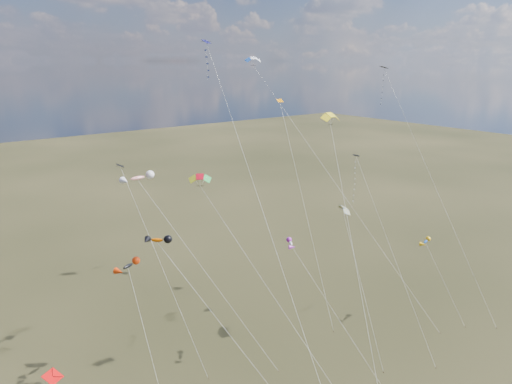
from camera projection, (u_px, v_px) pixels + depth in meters
diamond_black_high at (390, 101)px, 64.42m from camera, size 4.43×19.48×33.76m
diamond_navy_tall at (218, 91)px, 50.41m from camera, size 6.62×32.20×36.79m
diamond_black_mid at (144, 224)px, 52.14m from camera, size 4.03×12.89×23.07m
diamond_navy_right at (358, 186)px, 60.85m from camera, size 2.80×16.31×22.60m
diamond_orange_center at (294, 161)px, 67.32m from camera, size 6.59×19.34×28.81m
parafoil_yellow at (331, 117)px, 47.32m from camera, size 12.31×20.78×29.64m
parafoil_blue_white at (254, 60)px, 68.46m from camera, size 9.46×31.13×35.48m
parafoil_striped at (345, 208)px, 56.24m from camera, size 3.66×10.78×17.64m
parafoil_tricolor at (201, 178)px, 48.35m from camera, size 9.19×15.82×23.24m
novelty_black_orange at (128, 266)px, 49.56m from camera, size 3.08×9.19×13.50m
novelty_orange_black at (158, 241)px, 46.61m from camera, size 8.98×14.29×17.35m
novelty_white_purple at (291, 244)px, 51.74m from camera, size 4.22×13.76×14.88m
novelty_redwhite_stripe at (138, 179)px, 52.94m from camera, size 10.96×15.96×21.95m
novelty_blue_yellow at (426, 242)px, 60.76m from camera, size 3.99×6.16×11.66m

